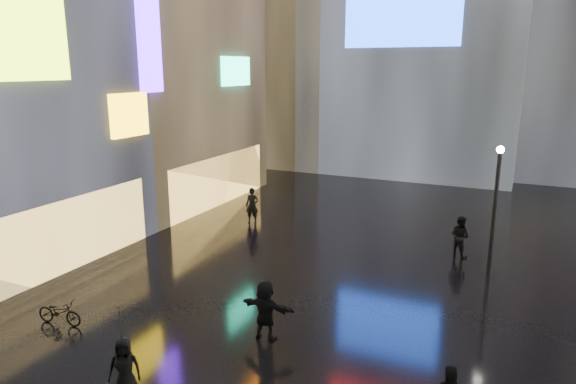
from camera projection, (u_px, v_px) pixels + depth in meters
The scene contains 10 objects.
ground at pixel (368, 266), 21.60m from camera, with size 140.00×140.00×0.00m, color black.
building_left_far at pixel (145, 19), 30.82m from camera, with size 10.28×12.00×22.00m.
tower_flank_left at pixel (287, 8), 43.62m from camera, with size 10.00×10.00×26.00m, color black.
lamp_far at pixel (495, 202), 20.36m from camera, with size 0.30×0.30×5.20m.
pedestrian_4 at pixel (125, 368), 12.86m from camera, with size 0.81×0.53×1.65m, color black.
pedestrian_5 at pixel (265, 310), 15.64m from camera, with size 1.77×0.56×1.90m, color black.
pedestrian_6 at pixel (252, 206), 27.39m from camera, with size 0.70×0.46×1.92m, color black.
pedestrian_7 at pixel (460, 236), 22.59m from camera, with size 0.89×0.70×1.84m, color black.
umbrella_2 at pixel (121, 322), 12.56m from camera, with size 0.98×1.00×0.90m, color black.
bicycle at pixel (59, 312), 16.65m from camera, with size 0.57×1.62×0.85m, color black.
Camera 1 is at (5.47, 0.23, 8.18)m, focal length 32.00 mm.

